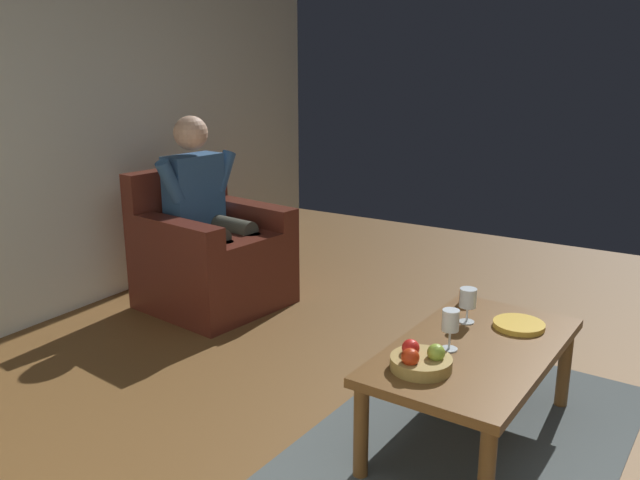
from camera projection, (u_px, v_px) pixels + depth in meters
wall_back at (5, 119)px, 3.75m from camera, size 5.98×0.06×2.52m
rug at (469, 436)px, 2.88m from camera, size 1.86×1.29×0.01m
armchair at (210, 257)px, 4.35m from camera, size 0.90×0.89×0.89m
person_seated at (206, 205)px, 4.27m from camera, size 0.65×0.60×1.24m
coffee_table at (475, 358)px, 2.78m from camera, size 1.14×0.66×0.43m
wine_glass_near at (468, 300)px, 2.98m from camera, size 0.08×0.08×0.16m
wine_glass_far at (450, 323)px, 2.70m from camera, size 0.07×0.07×0.18m
fruit_bowl at (421, 360)px, 2.55m from camera, size 0.24×0.24×0.11m
decorative_dish at (519, 325)px, 2.95m from camera, size 0.23×0.23×0.02m
candle_jar at (467, 297)px, 3.23m from camera, size 0.07×0.07×0.07m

